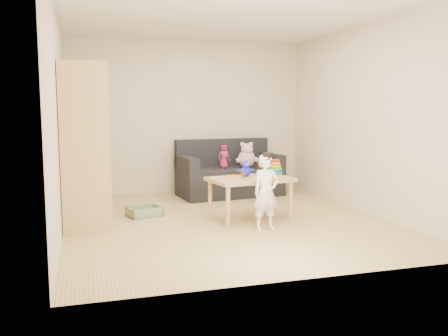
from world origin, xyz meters
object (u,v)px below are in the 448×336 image
object	(u,v)px
wardrobe	(85,146)
toddler	(266,193)
play_table	(250,198)
sofa	(230,182)

from	to	relation	value
wardrobe	toddler	bearing A→B (deg)	-23.78
wardrobe	toddler	distance (m)	2.29
wardrobe	play_table	distance (m)	2.18
toddler	wardrobe	bearing A→B (deg)	150.81
sofa	wardrobe	bearing A→B (deg)	-154.48
sofa	toddler	world-z (taller)	toddler
sofa	toddler	bearing A→B (deg)	-102.05
wardrobe	play_table	xyz separation A→B (m)	(2.04, -0.32, -0.71)
sofa	toddler	xyz separation A→B (m)	(-0.25, -2.29, 0.21)
wardrobe	sofa	distance (m)	2.78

